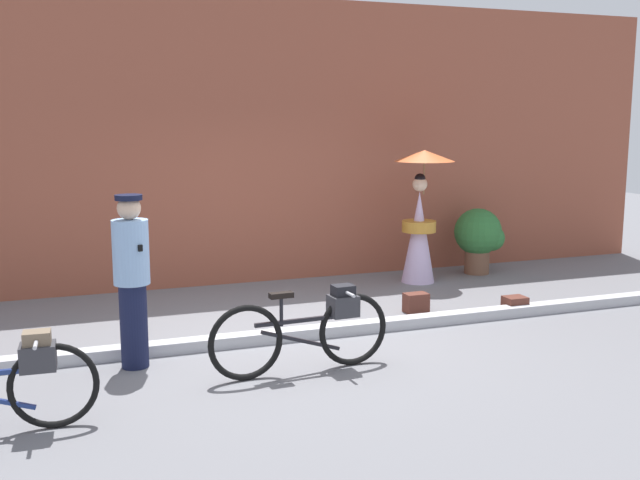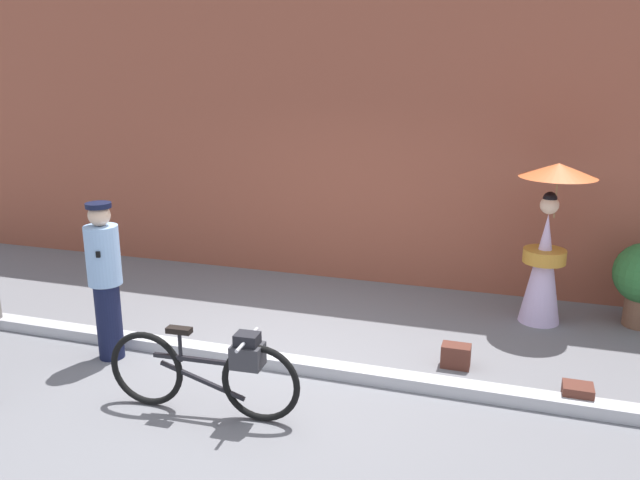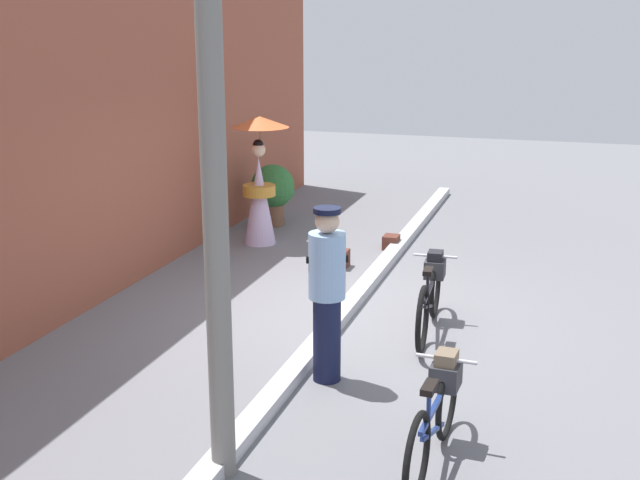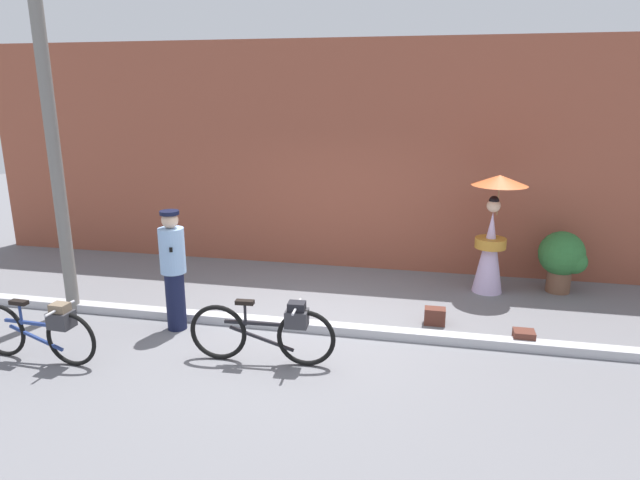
# 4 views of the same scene
# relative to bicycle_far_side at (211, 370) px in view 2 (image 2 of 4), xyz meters

# --- Properties ---
(ground_plane) EXTENTS (30.00, 30.00, 0.00)m
(ground_plane) POSITION_rel_bicycle_far_side_xyz_m (0.23, 1.00, -0.42)
(ground_plane) COLOR slate
(building_wall) EXTENTS (14.00, 0.40, 4.03)m
(building_wall) POSITION_rel_bicycle_far_side_xyz_m (0.23, 4.10, 1.59)
(building_wall) COLOR brown
(building_wall) RESTS_ON ground_plane
(sidewalk_curb) EXTENTS (14.00, 0.20, 0.12)m
(sidewalk_curb) POSITION_rel_bicycle_far_side_xyz_m (0.23, 1.00, -0.36)
(sidewalk_curb) COLOR #B2B2B7
(sidewalk_curb) RESTS_ON ground_plane
(bicycle_far_side) EXTENTS (1.78, 0.48, 0.80)m
(bicycle_far_side) POSITION_rel_bicycle_far_side_xyz_m (0.00, 0.00, 0.00)
(bicycle_far_side) COLOR black
(bicycle_far_side) RESTS_ON ground_plane
(person_officer) EXTENTS (0.34, 0.37, 1.66)m
(person_officer) POSITION_rel_bicycle_far_side_xyz_m (-1.53, 0.69, 0.46)
(person_officer) COLOR #141938
(person_officer) RESTS_ON ground_plane
(person_with_parasol) EXTENTS (0.86, 0.86, 1.91)m
(person_with_parasol) POSITION_rel_bicycle_far_side_xyz_m (2.77, 3.08, 0.57)
(person_with_parasol) COLOR silver
(person_with_parasol) RESTS_ON ground_plane
(backpack_on_pavement) EXTENTS (0.26, 0.22, 0.20)m
(backpack_on_pavement) POSITION_rel_bicycle_far_side_xyz_m (3.06, 1.12, -0.32)
(backpack_on_pavement) COLOR #592D23
(backpack_on_pavement) RESTS_ON ground_plane
(backpack_spare) EXTENTS (0.29, 0.19, 0.24)m
(backpack_spare) POSITION_rel_bicycle_far_side_xyz_m (1.94, 1.56, -0.30)
(backpack_spare) COLOR #592D23
(backpack_spare) RESTS_ON ground_plane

